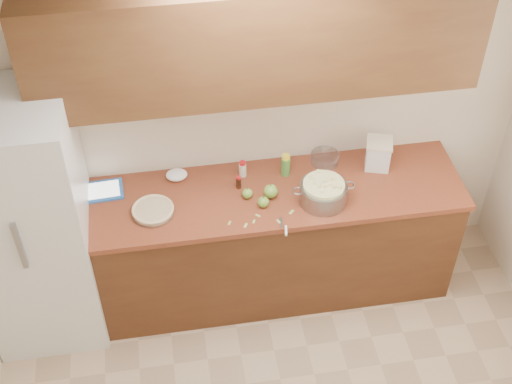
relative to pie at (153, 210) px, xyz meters
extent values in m
plane|color=silver|center=(0.69, -1.40, 1.66)|extent=(3.60, 3.60, 0.00)
plane|color=beige|center=(0.69, 0.40, 0.36)|extent=(3.60, 0.00, 3.60)
cube|color=#4F2C16|center=(0.69, 0.07, -0.50)|extent=(2.60, 0.65, 0.88)
cube|color=brown|center=(0.69, 0.07, -0.04)|extent=(2.64, 0.68, 0.04)
cube|color=#55361A|center=(0.69, 0.23, 1.01)|extent=(2.60, 0.34, 0.70)
cube|color=silver|center=(-0.75, 0.04, -0.04)|extent=(0.70, 0.70, 1.80)
cylinder|color=silver|center=(0.00, 0.00, 0.00)|extent=(0.27, 0.27, 0.04)
cylinder|color=beige|center=(0.00, 0.00, 0.00)|extent=(0.24, 0.24, 0.03)
torus|color=beige|center=(0.00, 0.00, 0.01)|extent=(0.26, 0.26, 0.02)
cylinder|color=gray|center=(1.07, -0.06, 0.04)|extent=(0.30, 0.30, 0.13)
torus|color=gray|center=(0.90, -0.06, 0.09)|extent=(0.07, 0.07, 0.01)
torus|color=gray|center=(1.23, -0.06, 0.09)|extent=(0.07, 0.07, 0.01)
cylinder|color=beige|center=(1.07, -0.06, 0.06)|extent=(0.26, 0.26, 0.14)
cube|color=silver|center=(1.50, 0.21, 0.07)|extent=(0.19, 0.19, 0.19)
cube|color=beige|center=(1.50, 0.21, 0.18)|extent=(0.21, 0.21, 0.02)
cube|color=blue|center=(-0.31, 0.25, -0.01)|extent=(0.27, 0.21, 0.02)
cube|color=white|center=(-0.31, 0.25, -0.01)|extent=(0.22, 0.17, 0.00)
cube|color=gray|center=(0.77, -0.21, -0.02)|extent=(0.03, 0.09, 0.00)
cylinder|color=white|center=(0.79, -0.29, -0.01)|extent=(0.03, 0.08, 0.02)
cylinder|color=#4C8C38|center=(0.88, 0.23, 0.04)|extent=(0.06, 0.06, 0.13)
cylinder|color=yellow|center=(0.88, 0.23, 0.13)|extent=(0.05, 0.05, 0.03)
cylinder|color=beige|center=(0.60, 0.26, 0.03)|extent=(0.05, 0.05, 0.10)
cylinder|color=red|center=(0.60, 0.26, 0.08)|extent=(0.04, 0.04, 0.02)
cylinder|color=black|center=(0.56, 0.14, 0.02)|extent=(0.03, 0.03, 0.08)
cylinder|color=red|center=(0.56, 0.14, 0.06)|extent=(0.03, 0.03, 0.02)
cylinder|color=silver|center=(1.16, 0.30, 0.01)|extent=(0.18, 0.18, 0.07)
torus|color=silver|center=(1.16, 0.30, 0.04)|extent=(0.20, 0.20, 0.01)
ellipsoid|color=white|center=(0.17, 0.30, 0.01)|extent=(0.17, 0.16, 0.06)
sphere|color=olive|center=(0.60, 0.05, 0.01)|extent=(0.07, 0.07, 0.07)
cylinder|color=#3F2D19|center=(0.60, 0.05, 0.05)|extent=(0.01, 0.01, 0.01)
sphere|color=olive|center=(0.75, 0.03, 0.02)|extent=(0.09, 0.09, 0.09)
cylinder|color=#3F2D19|center=(0.75, 0.03, 0.08)|extent=(0.01, 0.01, 0.01)
sphere|color=olive|center=(0.69, -0.05, 0.01)|extent=(0.07, 0.07, 0.07)
cylinder|color=#3F2D19|center=(0.69, -0.05, 0.06)|extent=(0.01, 0.01, 0.01)
cube|color=#98BE5C|center=(0.76, -0.20, -0.02)|extent=(0.03, 0.04, 0.00)
cube|color=#98BE5C|center=(0.46, -0.16, -0.02)|extent=(0.03, 0.04, 0.00)
cube|color=#98BE5C|center=(0.55, -0.20, -0.02)|extent=(0.03, 0.04, 0.00)
cube|color=#98BE5C|center=(0.64, -0.13, -0.02)|extent=(0.03, 0.03, 0.00)
cube|color=#98BE5C|center=(0.85, -0.13, -0.02)|extent=(0.04, 0.04, 0.00)
cube|color=#98BE5C|center=(0.61, -0.17, -0.02)|extent=(0.02, 0.03, 0.00)
camera|label=1|loc=(0.13, -3.20, 3.12)|focal=50.00mm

